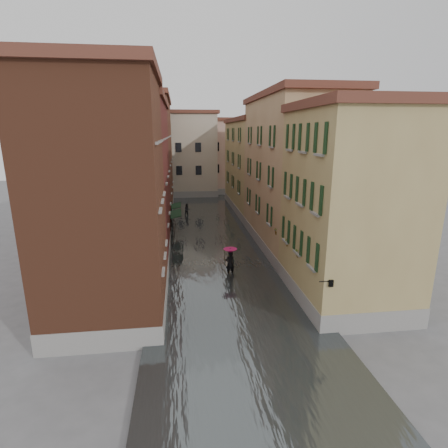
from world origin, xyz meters
TOP-DOWN VIEW (x-y plane):
  - ground at (0.00, 0.00)m, footprint 120.00×120.00m
  - floodwater at (0.00, 13.00)m, footprint 10.00×60.00m
  - building_left_near at (-7.00, -2.00)m, footprint 6.00×8.00m
  - building_left_mid at (-7.00, 9.00)m, footprint 6.00×14.00m
  - building_left_far at (-7.00, 24.00)m, footprint 6.00×16.00m
  - building_right_near at (7.00, -2.00)m, footprint 6.00×8.00m
  - building_right_mid at (7.00, 9.00)m, footprint 6.00×14.00m
  - building_right_far at (7.00, 24.00)m, footprint 6.00×16.00m
  - building_end_cream at (-3.00, 38.00)m, footprint 12.00×9.00m
  - building_end_pink at (6.00, 40.00)m, footprint 10.00×9.00m
  - awning_near at (-3.48, 12.31)m, footprint 1.09×3.31m
  - awning_far at (-3.49, 16.12)m, footprint 1.09×2.73m
  - wall_lantern at (4.33, -6.00)m, footprint 0.71×0.22m
  - window_planters at (4.12, 0.34)m, footprint 0.59×5.69m
  - pedestrian_main at (0.52, 2.53)m, footprint 1.03×1.03m
  - pedestrian_far at (-2.14, 21.64)m, footprint 0.96×0.86m

SIDE VIEW (x-z plane):
  - ground at x=0.00m, z-range 0.00..0.00m
  - floodwater at x=0.00m, z-range 0.00..0.20m
  - pedestrian_far at x=-2.14m, z-range 0.00..1.62m
  - pedestrian_main at x=0.52m, z-range 0.24..2.30m
  - awning_far at x=-3.49m, z-range 1.06..3.86m
  - awning_near at x=-3.48m, z-range 1.07..3.87m
  - wall_lantern at x=4.33m, z-range 2.83..3.18m
  - window_planters at x=4.12m, z-range 3.09..3.93m
  - building_right_near at x=7.00m, z-range 0.00..11.50m
  - building_right_far at x=7.00m, z-range 0.00..11.50m
  - building_end_pink at x=6.00m, z-range 0.00..12.00m
  - building_left_mid at x=-7.00m, z-range 0.00..12.50m
  - building_left_near at x=-7.00m, z-range 0.00..13.00m
  - building_right_mid at x=7.00m, z-range 0.00..13.00m
  - building_end_cream at x=-3.00m, z-range 0.00..13.00m
  - building_left_far at x=-7.00m, z-range 0.00..14.00m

